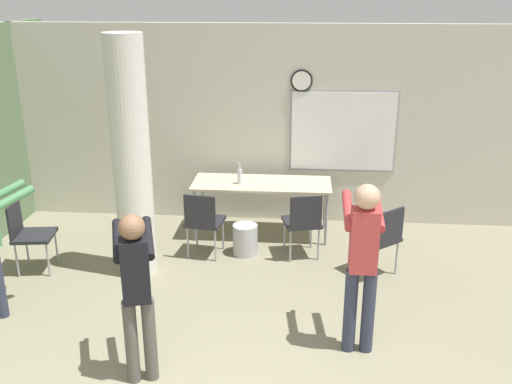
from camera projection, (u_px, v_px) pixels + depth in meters
The scene contains 11 objects.
wall_back at pixel (260, 125), 8.09m from camera, with size 8.00×0.15×2.80m.
support_pillar at pixel (132, 160), 6.44m from camera, with size 0.43×0.43×2.80m.
folding_table at pixel (262, 186), 7.73m from camera, with size 1.87×0.71×0.76m.
bottle_on_table at pixel (240, 176), 7.62m from camera, with size 0.06×0.06×0.28m.
waste_bin at pixel (245, 239), 7.30m from camera, with size 0.32×0.32×0.40m.
chair_table_right at pixel (303, 220), 7.10m from camera, with size 0.53×0.53×0.87m.
chair_mid_room at pixel (381, 235), 6.66m from camera, with size 0.62×0.62×0.87m.
chair_by_left_wall at pixel (28, 231), 6.77m from camera, with size 0.50×0.50×0.87m.
chair_table_left at pixel (203, 219), 7.13m from camera, with size 0.49×0.49×0.87m.
person_playing_front at pixel (136, 285), 4.72m from camera, with size 0.47×0.62×1.55m.
person_playing_side at pixel (363, 255), 5.11m from camera, with size 0.36×0.65×1.66m.
Camera 1 is at (0.62, -2.85, 3.23)m, focal length 40.00 mm.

